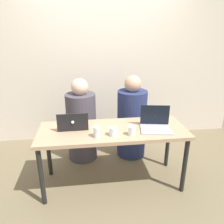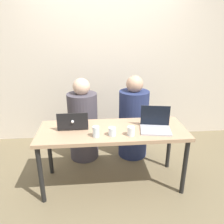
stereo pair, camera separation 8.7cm
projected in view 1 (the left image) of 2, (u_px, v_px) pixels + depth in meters
name	position (u px, v px, depth m)	size (l,w,h in m)	color
ground_plane	(113.00, 182.00, 2.67)	(12.00, 12.00, 0.00)	#706247
back_wall	(102.00, 66.00, 3.48)	(4.50, 0.10, 2.41)	beige
desk	(113.00, 135.00, 2.45)	(1.64, 0.61, 0.71)	tan
person_on_left	(82.00, 124.00, 3.03)	(0.42, 0.42, 1.16)	#443F49
person_on_right	(132.00, 121.00, 3.11)	(0.44, 0.44, 1.18)	navy
laptop_front_right	(155.00, 124.00, 2.42)	(0.36, 0.31, 0.25)	#B0B0BA
laptop_back_left	(73.00, 125.00, 2.42)	(0.34, 0.24, 0.20)	#353336
water_glass_left	(97.00, 133.00, 2.23)	(0.07, 0.07, 0.11)	silver
water_glass_right	(132.00, 131.00, 2.27)	(0.08, 0.08, 0.10)	white
water_glass_center	(113.00, 132.00, 2.26)	(0.08, 0.08, 0.09)	silver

